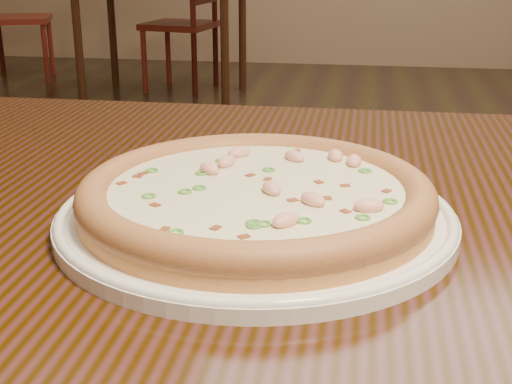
# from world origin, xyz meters

# --- Properties ---
(hero_table) EXTENTS (1.20, 0.80, 0.75)m
(hero_table) POSITION_xyz_m (-0.11, -0.74, 0.65)
(hero_table) COLOR black
(hero_table) RESTS_ON ground
(plate) EXTENTS (0.34, 0.34, 0.02)m
(plate) POSITION_xyz_m (-0.23, -0.79, 0.76)
(plate) COLOR white
(plate) RESTS_ON hero_table
(pizza) EXTENTS (0.30, 0.30, 0.03)m
(pizza) POSITION_xyz_m (-0.23, -0.79, 0.78)
(pizza) COLOR tan
(pizza) RESTS_ON plate
(chair_a) EXTENTS (0.53, 0.53, 0.95)m
(chair_a) POSITION_xyz_m (-2.66, 3.50, 0.44)
(chair_a) COLOR #5E1810
(chair_a) RESTS_ON ground
(chair_b) EXTENTS (0.49, 0.49, 0.95)m
(chair_b) POSITION_xyz_m (-1.33, 3.32, 0.44)
(chair_b) COLOR #5E1810
(chair_b) RESTS_ON ground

